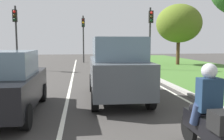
{
  "coord_description": "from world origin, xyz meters",
  "views": [
    {
      "loc": [
        -0.21,
        0.31,
        2.11
      ],
      "look_at": [
        0.82,
        8.24,
        1.2
      ],
      "focal_mm": 39.25,
      "sensor_mm": 36.0,
      "label": 1
    }
  ],
  "objects": [
    {
      "name": "tree_roadside_far",
      "position": [
        8.79,
        22.04,
        3.82
      ],
      "size": [
        4.11,
        4.11,
        5.57
      ],
      "color": "#4C331E",
      "rests_on": "ground"
    },
    {
      "name": "traffic_light_far_median",
      "position": [
        0.14,
        25.89,
        3.26
      ],
      "size": [
        0.32,
        0.5,
        4.83
      ],
      "color": "#2D2D2D",
      "rests_on": "ground"
    },
    {
      "name": "lane_line_center",
      "position": [
        -0.7,
        14.0,
        0.0
      ],
      "size": [
        0.12,
        32.0,
        0.01
      ],
      "primitive_type": "cube",
      "color": "silver",
      "rests_on": "ground"
    },
    {
      "name": "ground_plane",
      "position": [
        0.0,
        14.0,
        0.0
      ],
      "size": [
        60.0,
        60.0,
        0.0
      ],
      "primitive_type": "plane",
      "color": "#383533"
    },
    {
      "name": "car_suv_ahead",
      "position": [
        1.12,
        9.12,
        1.17
      ],
      "size": [
        2.06,
        4.54,
        2.28
      ],
      "rotation": [
        0.0,
        0.0,
        -0.02
      ],
      "color": "#474C51",
      "rests_on": "ground"
    },
    {
      "name": "lane_line_right_edge",
      "position": [
        3.6,
        14.0,
        0.0
      ],
      "size": [
        0.12,
        32.0,
        0.01
      ],
      "primitive_type": "cube",
      "color": "silver",
      "rests_on": "ground"
    },
    {
      "name": "motorcycle",
      "position": [
        2.05,
        4.3,
        0.57
      ],
      "size": [
        0.4,
        1.9,
        1.01
      ],
      "rotation": [
        0.0,
        0.0,
        -0.0
      ],
      "color": "black",
      "rests_on": "ground"
    },
    {
      "name": "traffic_light_near_right",
      "position": [
        5.06,
        18.39,
        3.18
      ],
      "size": [
        0.32,
        0.5,
        4.7
      ],
      "color": "#2D2D2D",
      "rests_on": "ground"
    },
    {
      "name": "curb_right",
      "position": [
        4.1,
        14.0,
        0.06
      ],
      "size": [
        0.24,
        48.0,
        0.12
      ],
      "primitive_type": "cube",
      "color": "#9E9B93",
      "rests_on": "ground"
    },
    {
      "name": "car_sedan_left_lane",
      "position": [
        -2.36,
        7.68,
        0.92
      ],
      "size": [
        1.89,
        4.32,
        1.86
      ],
      "rotation": [
        0.0,
        0.0,
        0.01
      ],
      "color": "black",
      "rests_on": "ground"
    },
    {
      "name": "traffic_light_overhead_left",
      "position": [
        -5.03,
        19.82,
        3.25
      ],
      "size": [
        0.32,
        0.5,
        4.85
      ],
      "color": "#2D2D2D",
      "rests_on": "ground"
    },
    {
      "name": "rider_person",
      "position": [
        2.05,
        4.35,
        1.19
      ],
      "size": [
        0.5,
        0.4,
        1.16
      ],
      "rotation": [
        0.0,
        0.0,
        -0.0
      ],
      "color": "#192D47",
      "rests_on": "ground"
    }
  ]
}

